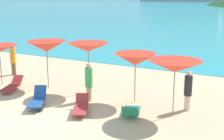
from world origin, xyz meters
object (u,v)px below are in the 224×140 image
beachgoer_0 (89,81)px  umbrella_3 (135,59)px  umbrella_1 (47,47)px  lounge_chair_3 (38,99)px  lounge_chair_1 (81,107)px  beach_ball (40,108)px  beachgoer_1 (13,58)px  lounge_chair_4 (131,111)px  umbrella_4 (175,66)px  lounge_chair_0 (12,85)px  beachgoer_3 (188,90)px  umbrella_2 (88,47)px

beachgoer_0 → umbrella_3: bearing=143.3°
umbrella_1 → lounge_chair_3: 3.22m
umbrella_3 → beachgoer_0: size_ratio=1.27×
umbrella_1 → lounge_chair_1: size_ratio=1.54×
lounge_chair_3 → beach_ball: (0.43, -0.38, -0.19)m
umbrella_3 → beachgoer_1: umbrella_3 is taller
umbrella_1 → lounge_chair_3: umbrella_1 is taller
lounge_chair_4 → beachgoer_1: beachgoer_1 is taller
umbrella_4 → lounge_chair_0: 8.05m
umbrella_4 → lounge_chair_4: size_ratio=1.57×
beachgoer_1 → beachgoer_0: bearing=-129.4°
lounge_chair_0 → beachgoer_3: size_ratio=1.11×
beach_ball → umbrella_3: bearing=43.8°
umbrella_2 → lounge_chair_3: 3.30m
lounge_chair_4 → beachgoer_1: size_ratio=0.76×
lounge_chair_3 → umbrella_2: bearing=43.6°
lounge_chair_0 → beachgoer_3: beachgoer_3 is taller
lounge_chair_4 → beachgoer_0: size_ratio=0.82×
umbrella_3 → lounge_chair_0: size_ratio=1.19×
lounge_chair_1 → beach_ball: lounge_chair_1 is taller
lounge_chair_3 → beachgoer_0: (1.50, 1.60, 0.57)m
lounge_chair_1 → beachgoer_1: bearing=127.9°
umbrella_2 → beachgoer_1: (-5.55, 0.81, -1.19)m
umbrella_4 → umbrella_1: bearing=173.5°
umbrella_3 → lounge_chair_1: 3.01m
umbrella_3 → beachgoer_1: bearing=172.8°
lounge_chair_3 → beachgoer_0: beachgoer_0 is taller
umbrella_4 → lounge_chair_4: bearing=-148.2°
beachgoer_3 → umbrella_4: bearing=-52.0°
lounge_chair_0 → beachgoer_1: beachgoer_1 is taller
lounge_chair_4 → beachgoer_0: (-2.38, 0.85, 0.65)m
beachgoer_3 → umbrella_1: bearing=-120.5°
lounge_chair_0 → lounge_chair_4: size_ratio=1.29×
lounge_chair_3 → beachgoer_1: bearing=116.2°
lounge_chair_1 → lounge_chair_3: size_ratio=0.97×
umbrella_3 → lounge_chair_4: size_ratio=1.54×
lounge_chair_0 → beach_ball: size_ratio=6.93×
umbrella_2 → lounge_chair_3: umbrella_2 is taller
beachgoer_3 → beach_ball: 5.91m
umbrella_4 → beachgoer_1: size_ratio=1.20×
lounge_chair_0 → lounge_chair_4: bearing=-24.4°
beachgoer_0 → umbrella_1: bearing=-75.0°
umbrella_4 → beachgoer_3: umbrella_4 is taller
lounge_chair_4 → beachgoer_1: bearing=-34.3°
umbrella_1 → umbrella_4: size_ratio=1.07×
lounge_chair_3 → beachgoer_1: size_ratio=0.86×
umbrella_2 → lounge_chair_4: 4.02m
umbrella_2 → beachgoer_1: umbrella_2 is taller
umbrella_3 → umbrella_4: (1.93, -0.79, 0.08)m
umbrella_4 → lounge_chair_3: size_ratio=1.40×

